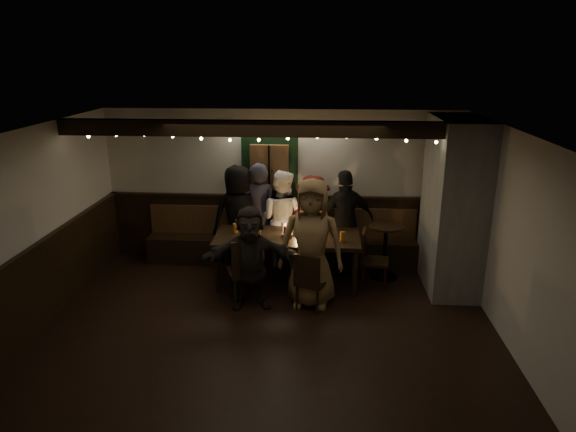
# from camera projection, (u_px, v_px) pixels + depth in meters

# --- Properties ---
(room) EXTENTS (6.02, 5.01, 2.62)m
(room) POSITION_uv_depth(u_px,v_px,m) (347.00, 219.00, 7.75)
(room) COLOR black
(room) RESTS_ON ground
(dining_table) EXTENTS (2.22, 0.95, 0.96)m
(dining_table) POSITION_uv_depth(u_px,v_px,m) (287.00, 240.00, 7.90)
(dining_table) COLOR black
(dining_table) RESTS_ON ground
(chair_near_left) EXTENTS (0.59, 0.59, 1.01)m
(chair_near_left) POSITION_uv_depth(u_px,v_px,m) (246.00, 267.00, 7.29)
(chair_near_left) COLOR black
(chair_near_left) RESTS_ON ground
(chair_near_right) EXTENTS (0.51, 0.51, 0.86)m
(chair_near_right) POSITION_uv_depth(u_px,v_px,m) (309.00, 279.00, 7.11)
(chair_near_right) COLOR black
(chair_near_right) RESTS_ON ground
(chair_end) EXTENTS (0.47, 0.47, 0.91)m
(chair_end) POSITION_uv_depth(u_px,v_px,m) (369.00, 255.00, 7.86)
(chair_end) COLOR black
(chair_end) RESTS_ON ground
(high_top) EXTENTS (0.55, 0.55, 0.88)m
(high_top) POSITION_uv_depth(u_px,v_px,m) (385.00, 244.00, 8.18)
(high_top) COLOR black
(high_top) RESTS_ON ground
(person_a) EXTENTS (1.00, 0.86, 1.74)m
(person_a) POSITION_uv_depth(u_px,v_px,m) (238.00, 216.00, 8.56)
(person_a) COLOR black
(person_a) RESTS_ON ground
(person_b) EXTENTS (0.71, 0.52, 1.77)m
(person_b) POSITION_uv_depth(u_px,v_px,m) (258.00, 215.00, 8.61)
(person_b) COLOR #272734
(person_b) RESTS_ON ground
(person_c) EXTENTS (0.96, 0.85, 1.65)m
(person_c) POSITION_uv_depth(u_px,v_px,m) (281.00, 219.00, 8.59)
(person_c) COLOR white
(person_c) RESTS_ON ground
(person_d) EXTENTS (1.16, 0.89, 1.59)m
(person_d) POSITION_uv_depth(u_px,v_px,m) (312.00, 222.00, 8.50)
(person_d) COLOR #3F0E0B
(person_d) RESTS_ON ground
(person_e) EXTENTS (1.06, 0.68, 1.68)m
(person_e) POSITION_uv_depth(u_px,v_px,m) (345.00, 220.00, 8.46)
(person_e) COLOR black
(person_e) RESTS_ON ground
(person_f) EXTENTS (1.43, 0.61, 1.49)m
(person_f) POSITION_uv_depth(u_px,v_px,m) (250.00, 258.00, 7.16)
(person_f) COLOR black
(person_f) RESTS_ON ground
(person_g) EXTENTS (0.95, 0.66, 1.86)m
(person_g) POSITION_uv_depth(u_px,v_px,m) (311.00, 244.00, 7.17)
(person_g) COLOR olive
(person_g) RESTS_ON ground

